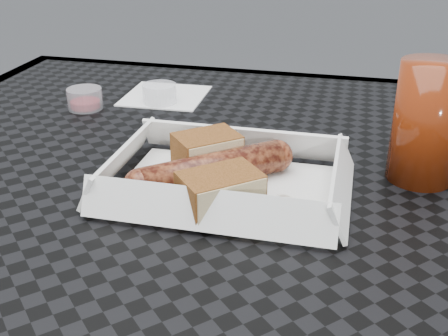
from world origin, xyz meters
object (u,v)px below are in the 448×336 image
at_px(patio_table, 174,216).
at_px(bratwurst, 212,170).
at_px(drink_glass, 427,123).
at_px(food_tray, 226,188).

height_order(patio_table, bratwurst, bratwurst).
relative_size(patio_table, bratwurst, 5.17).
relative_size(patio_table, drink_glass, 6.16).
xyz_separation_m(food_tray, drink_glass, (0.20, 0.08, 0.06)).
bearing_deg(drink_glass, food_tray, -159.05).
xyz_separation_m(patio_table, drink_glass, (0.28, 0.02, 0.14)).
bearing_deg(food_tray, drink_glass, 20.95).
bearing_deg(drink_glass, bratwurst, -160.12).
distance_m(patio_table, drink_glass, 0.31).
distance_m(bratwurst, drink_glass, 0.23).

